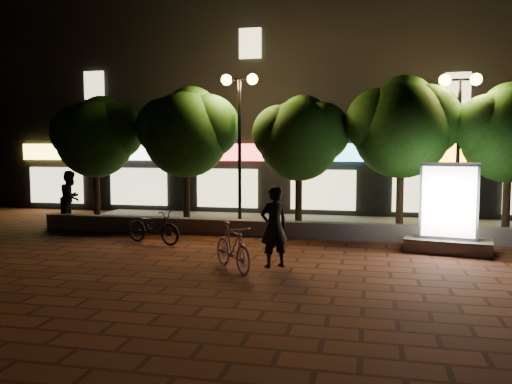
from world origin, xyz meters
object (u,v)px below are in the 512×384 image
(tree_far_right, at_px, (511,129))
(street_lamp_right, at_px, (459,112))
(street_lamp_left, at_px, (240,111))
(rider, at_px, (274,227))
(scooter_parked, at_px, (153,227))
(tree_right, at_px, (403,124))
(tree_left, at_px, (188,129))
(scooter_pink, at_px, (233,247))
(tree_mid, at_px, (301,135))
(tree_far_left, at_px, (97,134))
(pedestrian, at_px, (71,198))
(ad_kiosk, at_px, (449,216))

(tree_far_right, xyz_separation_m, street_lamp_right, (-1.55, -0.26, 0.53))
(street_lamp_left, xyz_separation_m, rider, (2.18, -5.28, -3.07))
(tree_far_right, distance_m, scooter_parked, 11.28)
(tree_right, height_order, scooter_parked, tree_right)
(tree_left, distance_m, scooter_parked, 4.48)
(tree_left, relative_size, scooter_pink, 2.67)
(tree_mid, xyz_separation_m, scooter_parked, (-3.87, -3.37, -2.72))
(tree_far_left, height_order, scooter_parked, tree_far_left)
(tree_left, bearing_deg, pedestrian, -166.64)
(scooter_pink, xyz_separation_m, scooter_parked, (-3.14, 2.74, -0.05))
(scooter_parked, bearing_deg, scooter_pink, -113.40)
(pedestrian, bearing_deg, street_lamp_right, -91.60)
(rider, bearing_deg, tree_far_right, -176.69)
(street_lamp_right, relative_size, ad_kiosk, 2.07)
(tree_far_left, height_order, tree_right, tree_right)
(tree_left, distance_m, tree_mid, 4.00)
(tree_right, bearing_deg, tree_far_left, -180.00)
(scooter_parked, bearing_deg, tree_left, 19.83)
(tree_far_left, relative_size, tree_right, 0.91)
(tree_far_left, distance_m, tree_far_right, 14.00)
(tree_far_left, relative_size, pedestrian, 2.42)
(tree_right, relative_size, tree_far_right, 1.06)
(street_lamp_right, distance_m, scooter_parked, 9.95)
(scooter_pink, bearing_deg, street_lamp_left, 63.67)
(tree_far_right, distance_m, ad_kiosk, 4.28)
(street_lamp_right, distance_m, scooter_pink, 8.81)
(street_lamp_left, height_order, street_lamp_right, street_lamp_left)
(ad_kiosk, distance_m, scooter_pink, 6.08)
(street_lamp_right, relative_size, scooter_pink, 2.72)
(tree_far_left, height_order, pedestrian, tree_far_left)
(ad_kiosk, bearing_deg, scooter_pink, -147.32)
(street_lamp_left, distance_m, ad_kiosk, 7.57)
(street_lamp_left, bearing_deg, tree_left, 172.30)
(tree_far_right, xyz_separation_m, scooter_pink, (-7.23, -6.11, -2.82))
(street_lamp_left, height_order, ad_kiosk, street_lamp_left)
(tree_right, xyz_separation_m, street_lamp_left, (-5.36, -0.26, 0.46))
(street_lamp_left, bearing_deg, scooter_parked, -120.36)
(street_lamp_left, relative_size, street_lamp_right, 1.04)
(tree_left, distance_m, tree_right, 7.30)
(tree_left, relative_size, scooter_parked, 2.57)
(tree_far_right, bearing_deg, tree_left, 180.00)
(tree_left, xyz_separation_m, pedestrian, (-4.05, -0.96, -2.41))
(tree_left, distance_m, street_lamp_left, 2.05)
(tree_far_right, bearing_deg, rider, -138.98)
(tree_far_right, bearing_deg, tree_far_left, -180.00)
(tree_left, height_order, tree_mid, tree_left)
(tree_far_right, xyz_separation_m, rider, (-6.38, -5.55, -2.41))
(tree_mid, bearing_deg, tree_right, 0.00)
(tree_far_right, relative_size, street_lamp_right, 0.96)
(tree_far_right, bearing_deg, street_lamp_left, -178.24)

